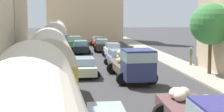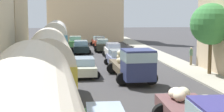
{
  "view_description": "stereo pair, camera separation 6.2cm",
  "coord_description": "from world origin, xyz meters",
  "px_view_note": "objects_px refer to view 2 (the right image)",
  "views": [
    {
      "loc": [
        -3.58,
        -4.11,
        5.06
      ],
      "look_at": [
        0.0,
        21.04,
        1.74
      ],
      "focal_mm": 54.54,
      "sensor_mm": 36.0,
      "label": 1
    },
    {
      "loc": [
        -3.52,
        -4.12,
        5.06
      ],
      "look_at": [
        0.0,
        21.04,
        1.74
      ],
      "focal_mm": 54.54,
      "sensor_mm": 36.0,
      "label": 2
    }
  ],
  "objects_px": {
    "cargo_truck_1": "(133,64)",
    "car_2": "(102,45)",
    "car_7": "(75,42)",
    "parked_bus_2": "(56,39)",
    "car_0": "(118,58)",
    "car_5": "(84,67)",
    "car_1": "(113,50)",
    "pedestrian_2": "(191,55)",
    "car_3": "(99,41)",
    "parked_bus_1": "(49,66)",
    "car_6": "(81,47)"
  },
  "relations": [
    {
      "from": "car_2",
      "to": "car_7",
      "type": "bearing_deg",
      "value": 123.09
    },
    {
      "from": "car_2",
      "to": "parked_bus_1",
      "type": "bearing_deg",
      "value": -102.71
    },
    {
      "from": "car_0",
      "to": "car_7",
      "type": "bearing_deg",
      "value": 101.1
    },
    {
      "from": "car_1",
      "to": "car_6",
      "type": "height_order",
      "value": "car_1"
    },
    {
      "from": "car_5",
      "to": "pedestrian_2",
      "type": "xyz_separation_m",
      "value": [
        10.11,
        3.36,
        0.29
      ]
    },
    {
      "from": "cargo_truck_1",
      "to": "car_2",
      "type": "bearing_deg",
      "value": 90.38
    },
    {
      "from": "car_0",
      "to": "car_6",
      "type": "xyz_separation_m",
      "value": [
        -2.94,
        10.82,
        -0.0
      ]
    },
    {
      "from": "car_2",
      "to": "pedestrian_2",
      "type": "distance_m",
      "value": 14.73
    },
    {
      "from": "pedestrian_2",
      "to": "parked_bus_2",
      "type": "bearing_deg",
      "value": 157.09
    },
    {
      "from": "parked_bus_2",
      "to": "car_7",
      "type": "distance_m",
      "value": 13.1
    },
    {
      "from": "car_1",
      "to": "cargo_truck_1",
      "type": "bearing_deg",
      "value": -91.61
    },
    {
      "from": "car_0",
      "to": "pedestrian_2",
      "type": "bearing_deg",
      "value": -6.79
    },
    {
      "from": "car_7",
      "to": "pedestrian_2",
      "type": "distance_m",
      "value": 20.69
    },
    {
      "from": "parked_bus_2",
      "to": "pedestrian_2",
      "type": "xyz_separation_m",
      "value": [
        12.49,
        -5.28,
        -1.24
      ]
    },
    {
      "from": "cargo_truck_1",
      "to": "car_7",
      "type": "height_order",
      "value": "cargo_truck_1"
    },
    {
      "from": "cargo_truck_1",
      "to": "car_7",
      "type": "xyz_separation_m",
      "value": [
        -3.39,
        24.02,
        -0.48
      ]
    },
    {
      "from": "car_1",
      "to": "car_3",
      "type": "height_order",
      "value": "car_1"
    },
    {
      "from": "car_1",
      "to": "car_7",
      "type": "bearing_deg",
      "value": 108.81
    },
    {
      "from": "cargo_truck_1",
      "to": "pedestrian_2",
      "type": "relative_size",
      "value": 4.17
    },
    {
      "from": "parked_bus_2",
      "to": "car_1",
      "type": "relative_size",
      "value": 2.35
    },
    {
      "from": "car_0",
      "to": "car_2",
      "type": "distance_m",
      "value": 12.26
    },
    {
      "from": "parked_bus_1",
      "to": "pedestrian_2",
      "type": "height_order",
      "value": "parked_bus_1"
    },
    {
      "from": "car_0",
      "to": "car_5",
      "type": "xyz_separation_m",
      "value": [
        -3.42,
        -4.15,
        -0.04
      ]
    },
    {
      "from": "car_1",
      "to": "car_2",
      "type": "height_order",
      "value": "car_1"
    },
    {
      "from": "parked_bus_1",
      "to": "car_1",
      "type": "distance_m",
      "value": 19.96
    },
    {
      "from": "car_6",
      "to": "pedestrian_2",
      "type": "height_order",
      "value": "pedestrian_2"
    },
    {
      "from": "car_1",
      "to": "car_3",
      "type": "xyz_separation_m",
      "value": [
        -0.3,
        12.45,
        -0.06
      ]
    },
    {
      "from": "parked_bus_1",
      "to": "parked_bus_2",
      "type": "height_order",
      "value": "parked_bus_2"
    },
    {
      "from": "cargo_truck_1",
      "to": "parked_bus_1",
      "type": "bearing_deg",
      "value": -134.04
    },
    {
      "from": "parked_bus_2",
      "to": "cargo_truck_1",
      "type": "height_order",
      "value": "parked_bus_2"
    },
    {
      "from": "car_5",
      "to": "car_7",
      "type": "height_order",
      "value": "car_7"
    },
    {
      "from": "parked_bus_1",
      "to": "car_1",
      "type": "xyz_separation_m",
      "value": [
        6.12,
        18.95,
        -1.43
      ]
    },
    {
      "from": "car_5",
      "to": "car_0",
      "type": "bearing_deg",
      "value": 50.57
    },
    {
      "from": "parked_bus_1",
      "to": "car_2",
      "type": "xyz_separation_m",
      "value": [
        5.63,
        24.96,
        -1.43
      ]
    },
    {
      "from": "parked_bus_1",
      "to": "car_0",
      "type": "xyz_separation_m",
      "value": [
        5.75,
        12.7,
        -1.45
      ]
    },
    {
      "from": "car_2",
      "to": "car_3",
      "type": "relative_size",
      "value": 1.02
    },
    {
      "from": "car_1",
      "to": "car_3",
      "type": "distance_m",
      "value": 12.45
    },
    {
      "from": "car_0",
      "to": "car_7",
      "type": "height_order",
      "value": "car_7"
    },
    {
      "from": "cargo_truck_1",
      "to": "car_2",
      "type": "height_order",
      "value": "cargo_truck_1"
    },
    {
      "from": "car_1",
      "to": "pedestrian_2",
      "type": "xyz_separation_m",
      "value": [
        6.32,
        -7.04,
        0.23
      ]
    },
    {
      "from": "parked_bus_2",
      "to": "car_5",
      "type": "xyz_separation_m",
      "value": [
        2.38,
        -8.63,
        -1.53
      ]
    },
    {
      "from": "car_1",
      "to": "pedestrian_2",
      "type": "bearing_deg",
      "value": -48.08
    },
    {
      "from": "parked_bus_1",
      "to": "car_6",
      "type": "xyz_separation_m",
      "value": [
        2.81,
        23.52,
        -1.45
      ]
    },
    {
      "from": "cargo_truck_1",
      "to": "car_3",
      "type": "bearing_deg",
      "value": 89.85
    },
    {
      "from": "car_5",
      "to": "car_7",
      "type": "xyz_separation_m",
      "value": [
        0.03,
        21.42,
        0.07
      ]
    },
    {
      "from": "parked_bus_1",
      "to": "car_2",
      "type": "height_order",
      "value": "parked_bus_1"
    },
    {
      "from": "car_5",
      "to": "car_7",
      "type": "bearing_deg",
      "value": 89.93
    },
    {
      "from": "car_3",
      "to": "car_6",
      "type": "height_order",
      "value": "car_6"
    },
    {
      "from": "car_2",
      "to": "car_7",
      "type": "distance_m",
      "value": 5.98
    },
    {
      "from": "cargo_truck_1",
      "to": "car_5",
      "type": "distance_m",
      "value": 4.33
    }
  ]
}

